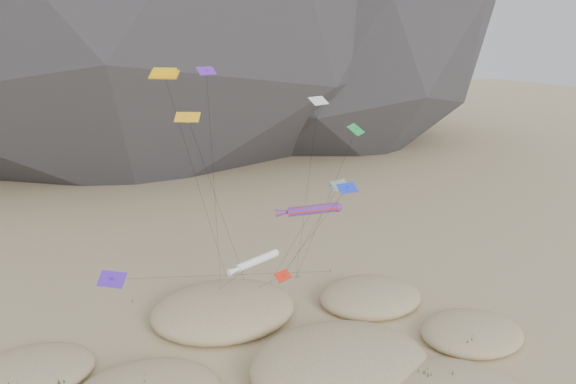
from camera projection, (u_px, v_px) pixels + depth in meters
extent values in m
ellipsoid|color=black|center=(327.00, 1.00, 155.00)|extent=(130.55, 126.41, 100.00)
ellipsoid|color=#CCB789|center=(340.00, 365.00, 51.53)|extent=(17.03, 14.48, 4.22)
ellipsoid|color=#CCB789|center=(472.00, 332.00, 57.86)|extent=(10.93, 9.29, 2.42)
ellipsoid|color=#CCB789|center=(224.00, 310.00, 61.84)|extent=(15.96, 13.57, 3.87)
ellipsoid|color=#CCB789|center=(370.00, 297.00, 65.35)|extent=(12.18, 10.35, 2.97)
ellipsoid|color=#CCB789|center=(31.00, 372.00, 51.32)|extent=(11.31, 9.61, 1.98)
ellipsoid|color=black|center=(174.00, 376.00, 50.32)|extent=(2.33, 1.99, 0.70)
ellipsoid|color=black|center=(327.00, 363.00, 51.59)|extent=(3.55, 3.04, 1.07)
ellipsoid|color=black|center=(336.00, 343.00, 55.13)|extent=(2.44, 2.09, 0.73)
ellipsoid|color=black|center=(323.00, 378.00, 49.76)|extent=(2.22, 1.90, 0.67)
ellipsoid|color=black|center=(472.00, 345.00, 55.38)|extent=(2.37, 2.03, 0.71)
ellipsoid|color=black|center=(219.00, 314.00, 60.70)|extent=(3.49, 2.99, 1.05)
ellipsoid|color=black|center=(268.00, 320.00, 59.59)|extent=(2.39, 2.04, 0.72)
ellipsoid|color=black|center=(371.00, 303.00, 63.79)|extent=(2.47, 2.11, 0.74)
ellipsoid|color=black|center=(351.00, 307.00, 63.13)|extent=(2.12, 1.81, 0.64)
cylinder|color=#3F2D1E|center=(222.00, 298.00, 66.10)|extent=(0.08, 0.08, 0.30)
cylinder|color=#3F2D1E|center=(249.00, 291.00, 67.88)|extent=(0.08, 0.08, 0.30)
cylinder|color=#3F2D1E|center=(279.00, 278.00, 71.56)|extent=(0.08, 0.08, 0.30)
cylinder|color=#3F2D1E|center=(296.00, 277.00, 71.80)|extent=(0.08, 0.08, 0.30)
cylinder|color=#3F2D1E|center=(299.00, 276.00, 72.03)|extent=(0.08, 0.08, 0.30)
cylinder|color=#3F2D1E|center=(187.00, 302.00, 65.11)|extent=(0.08, 0.08, 0.30)
cylinder|color=#3F2D1E|center=(330.00, 271.00, 73.65)|extent=(0.08, 0.08, 0.30)
cylinder|color=#3F2D1E|center=(132.00, 301.00, 65.39)|extent=(0.08, 0.08, 0.30)
cylinder|color=red|center=(313.00, 210.00, 57.35)|extent=(5.21, 2.74, 1.48)
sphere|color=red|center=(338.00, 207.00, 57.38)|extent=(0.99, 0.99, 0.99)
cone|color=red|center=(285.00, 212.00, 57.32)|extent=(2.30, 1.56, 1.06)
cylinder|color=black|center=(289.00, 251.00, 63.70)|extent=(0.85, 10.66, 12.90)
cylinder|color=white|center=(257.00, 260.00, 52.02)|extent=(4.36, 1.99, 0.99)
sphere|color=white|center=(275.00, 253.00, 53.33)|extent=(0.73, 0.73, 0.73)
cone|color=white|center=(237.00, 269.00, 50.59)|extent=(1.87, 1.13, 0.74)
cylinder|color=black|center=(229.00, 282.00, 59.19)|extent=(1.57, 13.74, 10.02)
cube|color=#ECAA0C|center=(164.00, 74.00, 50.29)|extent=(2.76, 2.30, 0.77)
cube|color=#ECAA0C|center=(164.00, 72.00, 50.23)|extent=(2.31, 1.89, 0.75)
cylinder|color=black|center=(201.00, 194.00, 61.03)|extent=(8.74, 12.21, 26.74)
cube|color=red|center=(339.00, 186.00, 55.03)|extent=(2.56, 1.62, 0.66)
cube|color=red|center=(339.00, 184.00, 54.97)|extent=(2.16, 1.32, 0.65)
cylinder|color=black|center=(305.00, 241.00, 62.57)|extent=(1.40, 12.68, 15.82)
cube|color=green|center=(356.00, 130.00, 54.37)|extent=(2.50, 2.45, 0.87)
cube|color=green|center=(356.00, 131.00, 54.41)|extent=(0.38, 0.38, 0.79)
cylinder|color=black|center=(322.00, 214.00, 63.10)|extent=(0.45, 13.25, 21.23)
cube|color=silver|center=(319.00, 101.00, 59.12)|extent=(2.36, 1.76, 0.77)
cube|color=silver|center=(319.00, 102.00, 59.17)|extent=(0.31, 0.29, 0.73)
cylinder|color=black|center=(306.00, 198.00, 65.48)|extent=(0.52, 6.82, 23.33)
cube|color=red|center=(283.00, 276.00, 53.80)|extent=(1.94, 1.47, 0.73)
cube|color=red|center=(283.00, 277.00, 53.84)|extent=(0.29, 0.31, 0.59)
cylinder|color=black|center=(264.00, 285.00, 60.85)|extent=(0.94, 13.11, 7.84)
cube|color=#6021C5|center=(206.00, 71.00, 46.66)|extent=(1.74, 1.18, 0.67)
cube|color=#6021C5|center=(206.00, 73.00, 46.70)|extent=(0.24, 0.27, 0.54)
cylinder|color=black|center=(215.00, 205.00, 56.39)|extent=(3.92, 11.81, 27.25)
cube|color=#F1AA19|center=(187.00, 117.00, 49.77)|extent=(2.50, 2.03, 0.75)
cube|color=#F1AA19|center=(187.00, 119.00, 49.81)|extent=(0.32, 0.29, 0.76)
cylinder|color=black|center=(223.00, 218.00, 58.84)|extent=(8.67, 9.60, 23.08)
cube|color=#4E20BC|center=(112.00, 279.00, 47.19)|extent=(2.56, 2.28, 1.03)
cube|color=#4E20BC|center=(112.00, 281.00, 47.24)|extent=(0.44, 0.45, 0.78)
cylinder|color=black|center=(245.00, 274.00, 60.43)|extent=(28.39, 14.69, 10.36)
cube|color=#1B33E6|center=(347.00, 188.00, 50.59)|extent=(1.97, 1.19, 0.71)
cube|color=#1B33E6|center=(347.00, 189.00, 50.63)|extent=(0.25, 0.24, 0.64)
cylinder|color=black|center=(307.00, 241.00, 61.09)|extent=(0.62, 18.20, 16.83)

